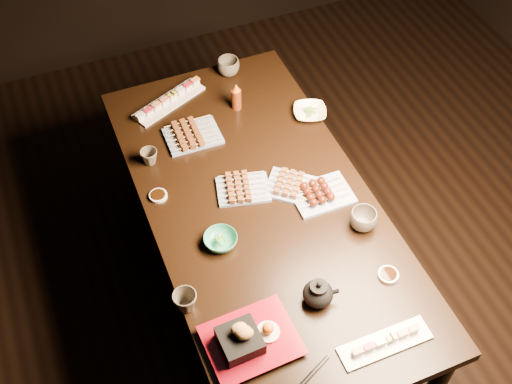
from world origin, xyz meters
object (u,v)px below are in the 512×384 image
yakitori_plate_left (193,132)px  teacup_far_left (149,157)px  edamame_bowl_green (221,240)px  teacup_far_right (228,67)px  yakitori_plate_right (294,184)px  yakitori_plate_center (243,186)px  condiment_bottle (236,96)px  sushi_platter_near (385,341)px  tempura_tray (251,335)px  teacup_near_left (185,301)px  teapot (318,292)px  dining_table (260,255)px  edamame_bowl_cream (310,113)px  teacup_mid_right (363,220)px  sushi_platter_far (169,99)px

yakitori_plate_left → teacup_far_left: 0.23m
edamame_bowl_green → teacup_far_right: (0.39, 0.94, 0.02)m
yakitori_plate_right → teacup_far_right: size_ratio=2.10×
yakitori_plate_center → condiment_bottle: size_ratio=1.52×
sushi_platter_near → condiment_bottle: (-0.04, 1.31, 0.05)m
teacup_far_right → condiment_bottle: bearing=-102.1°
yakitori_plate_center → teacup_far_right: (0.21, 0.72, 0.01)m
teacup_far_left → sushi_platter_near: bearing=-65.6°
sushi_platter_near → tempura_tray: size_ratio=1.07×
tempura_tray → teacup_near_left: size_ratio=3.56×
yakitori_plate_left → teapot: size_ratio=1.81×
dining_table → condiment_bottle: size_ratio=12.69×
edamame_bowl_green → teapot: teapot is taller
edamame_bowl_cream → teacup_mid_right: 0.66m
edamame_bowl_green → condiment_bottle: condiment_bottle is taller
sushi_platter_far → teacup_far_right: teacup_far_right is taller
sushi_platter_near → teacup_far_right: (0.01, 1.56, 0.02)m
teacup_mid_right → teacup_far_right: (-0.16, 1.08, -0.00)m
yakitori_plate_right → teacup_far_right: bearing=129.1°
teacup_mid_right → condiment_bottle: condiment_bottle is taller
edamame_bowl_cream → sushi_platter_near: bearing=-102.4°
teacup_near_left → condiment_bottle: condiment_bottle is taller
yakitori_plate_center → yakitori_plate_right: (0.20, -0.07, 0.00)m
yakitori_plate_center → edamame_bowl_cream: size_ratio=1.44×
yakitori_plate_center → teacup_near_left: size_ratio=2.43×
dining_table → yakitori_plate_center: 0.41m
teacup_far_left → condiment_bottle: 0.51m
dining_table → edamame_bowl_cream: edamame_bowl_cream is taller
sushi_platter_far → teacup_near_left: 1.10m
sushi_platter_near → yakitori_plate_right: bearing=90.1°
yakitori_plate_left → condiment_bottle: (0.25, 0.11, 0.04)m
sushi_platter_far → teapot: teapot is taller
edamame_bowl_green → sushi_platter_near: bearing=-58.4°
dining_table → edamame_bowl_green: edamame_bowl_green is taller
teacup_far_right → dining_table: bearing=-101.7°
condiment_bottle → tempura_tray: bearing=-108.8°
condiment_bottle → teacup_mid_right: bearing=-75.7°
teacup_far_right → teapot: 1.32m
dining_table → condiment_bottle: 0.74m
teacup_near_left → yakitori_plate_left: bearing=69.6°
sushi_platter_near → teacup_mid_right: (0.17, 0.48, 0.02)m
yakitori_plate_left → dining_table: bearing=-73.0°
yakitori_plate_center → yakitori_plate_left: 0.39m
teacup_mid_right → teapot: bearing=-143.0°
edamame_bowl_green → condiment_bottle: bearing=64.2°
yakitori_plate_left → condiment_bottle: condiment_bottle is taller
teacup_near_left → teacup_far_left: (0.08, 0.73, -0.01)m
edamame_bowl_green → teacup_mid_right: (0.55, -0.13, 0.02)m
teacup_far_left → teacup_far_right: size_ratio=0.69×
sushi_platter_far → edamame_bowl_cream: size_ratio=2.47×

